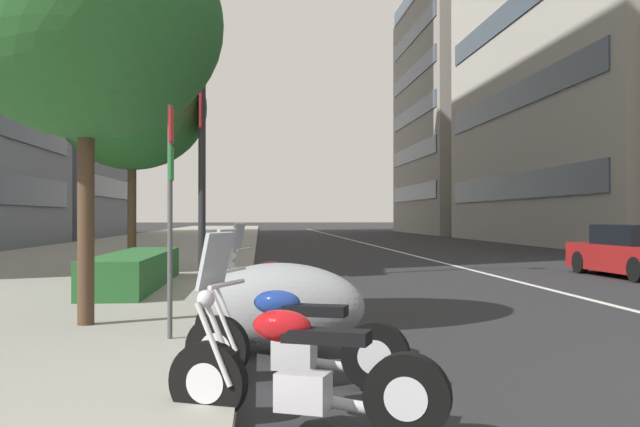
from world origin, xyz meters
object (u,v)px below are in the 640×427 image
(motorcycle_far_end_row, at_px, (298,372))
(street_lamp_with_banners, at_px, (217,87))
(motorcycle_by_sign_pole, at_px, (280,305))
(street_tree_by_lamp_post, at_px, (86,23))
(car_mid_block_traffic, at_px, (636,253))
(motorcycle_mid_row, at_px, (290,339))
(parking_sign_by_curb, at_px, (171,192))
(motorcycle_second_in_row, at_px, (279,293))
(street_tree_near_plaza_corner, at_px, (132,107))

(motorcycle_far_end_row, height_order, street_lamp_with_banners, street_lamp_with_banners)
(motorcycle_by_sign_pole, relative_size, street_tree_by_lamp_post, 0.38)
(street_lamp_with_banners, bearing_deg, car_mid_block_traffic, -87.99)
(motorcycle_far_end_row, relative_size, motorcycle_mid_row, 0.98)
(car_mid_block_traffic, xyz_separation_m, parking_sign_by_curb, (-9.38, 10.92, 1.24))
(street_lamp_with_banners, bearing_deg, motorcycle_far_end_row, -173.86)
(motorcycle_mid_row, relative_size, motorcycle_by_sign_pole, 0.99)
(motorcycle_by_sign_pole, xyz_separation_m, street_tree_by_lamp_post, (1.54, 2.55, 3.60))
(motorcycle_far_end_row, relative_size, parking_sign_by_curb, 0.75)
(motorcycle_second_in_row, bearing_deg, motorcycle_by_sign_pole, 106.11)
(motorcycle_by_sign_pole, relative_size, street_lamp_with_banners, 0.28)
(motorcycle_mid_row, distance_m, street_lamp_with_banners, 11.73)
(motorcycle_mid_row, distance_m, parking_sign_by_curb, 2.68)
(motorcycle_far_end_row, height_order, street_tree_by_lamp_post, street_tree_by_lamp_post)
(motorcycle_far_end_row, bearing_deg, street_tree_near_plaza_corner, -52.70)
(street_tree_near_plaza_corner, bearing_deg, street_lamp_with_banners, -111.88)
(parking_sign_by_curb, height_order, street_tree_near_plaza_corner, street_tree_near_plaza_corner)
(street_lamp_with_banners, bearing_deg, street_tree_by_lamp_post, 170.70)
(motorcycle_mid_row, distance_m, street_tree_by_lamp_post, 5.46)
(motorcycle_second_in_row, xyz_separation_m, parking_sign_by_curb, (-2.18, 1.35, 1.43))
(motorcycle_mid_row, xyz_separation_m, street_tree_near_plaza_corner, (11.71, 3.53, 3.95))
(car_mid_block_traffic, bearing_deg, street_tree_by_lamp_post, 121.62)
(motorcycle_by_sign_pole, distance_m, car_mid_block_traffic, 13.69)
(motorcycle_far_end_row, xyz_separation_m, motorcycle_second_in_row, (5.43, -0.01, 0.01))
(motorcycle_far_end_row, bearing_deg, motorcycle_by_sign_pole, -66.75)
(motorcycle_far_end_row, relative_size, car_mid_block_traffic, 0.48)
(car_mid_block_traffic, xyz_separation_m, street_tree_near_plaza_corner, (0.50, 13.11, 3.75))
(parking_sign_by_curb, bearing_deg, motorcycle_by_sign_pole, -105.11)
(motorcycle_far_end_row, xyz_separation_m, motorcycle_by_sign_pole, (2.89, 0.05, 0.14))
(street_tree_near_plaza_corner, bearing_deg, parking_sign_by_curb, -167.51)
(motorcycle_by_sign_pole, height_order, street_tree_by_lamp_post, street_tree_by_lamp_post)
(motorcycle_by_sign_pole, bearing_deg, street_tree_near_plaza_corner, -48.15)
(motorcycle_far_end_row, relative_size, motorcycle_by_sign_pole, 0.97)
(motorcycle_far_end_row, xyz_separation_m, parking_sign_by_curb, (3.24, 1.33, 1.45))
(street_tree_by_lamp_post, bearing_deg, street_tree_near_plaza_corner, 6.10)
(car_mid_block_traffic, bearing_deg, motorcycle_mid_row, 137.17)
(motorcycle_second_in_row, bearing_deg, street_tree_near_plaza_corner, -47.77)
(car_mid_block_traffic, height_order, parking_sign_by_curb, parking_sign_by_curb)
(street_lamp_with_banners, bearing_deg, motorcycle_by_sign_pole, -172.28)
(parking_sign_by_curb, height_order, street_tree_by_lamp_post, street_tree_by_lamp_post)
(motorcycle_far_end_row, relative_size, street_tree_near_plaza_corner, 0.35)
(motorcycle_far_end_row, xyz_separation_m, street_tree_near_plaza_corner, (13.13, 3.52, 3.95))
(motorcycle_mid_row, relative_size, street_tree_near_plaza_corner, 0.36)
(motorcycle_mid_row, distance_m, motorcycle_second_in_row, 4.01)
(street_tree_by_lamp_post, bearing_deg, motorcycle_by_sign_pole, -121.20)
(car_mid_block_traffic, height_order, street_tree_near_plaza_corner, street_tree_near_plaza_corner)
(parking_sign_by_curb, distance_m, street_tree_by_lamp_post, 2.88)
(street_tree_by_lamp_post, xyz_separation_m, street_tree_near_plaza_corner, (8.69, 0.93, 0.21))
(motorcycle_far_end_row, distance_m, parking_sign_by_curb, 3.79)
(street_tree_by_lamp_post, distance_m, street_tree_near_plaza_corner, 8.74)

